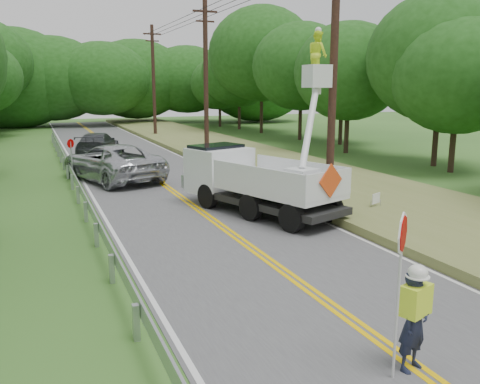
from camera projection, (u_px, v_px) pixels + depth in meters
name	position (u px, v px, depth m)	size (l,w,h in m)	color
ground	(356.00, 324.00, 9.93)	(140.00, 140.00, 0.00)	#2E5620
road	(172.00, 191.00, 22.61)	(7.20, 96.00, 0.03)	#4B4B4D
guardrail	(76.00, 182.00, 21.83)	(0.18, 48.00, 0.77)	#A2A7AC
utility_poles	(249.00, 73.00, 26.13)	(1.60, 43.30, 10.00)	black
tall_grass_verge	(311.00, 177.00, 25.22)	(7.00, 96.00, 0.30)	olive
treeline_right	(323.00, 65.00, 39.12)	(10.93, 53.99, 12.32)	#332319
treeline_horizon	(74.00, 79.00, 59.51)	(57.02, 14.10, 11.42)	#1A4712
flagger	(414.00, 314.00, 8.13)	(1.06, 0.61, 2.73)	#191E33
bucket_truck	(249.00, 170.00, 19.04)	(4.87, 6.97, 6.54)	black
suv_silver	(112.00, 162.00, 24.98)	(2.98, 6.47, 1.80)	#B6B8BE
suv_darkgrey	(98.00, 144.00, 34.21)	(2.14, 5.27, 1.53)	#36393D
stop_sign_permanent	(71.00, 155.00, 24.34)	(0.35, 0.32, 2.13)	#A2A7AC
yard_sign	(376.00, 199.00, 18.42)	(0.50, 0.25, 0.78)	white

